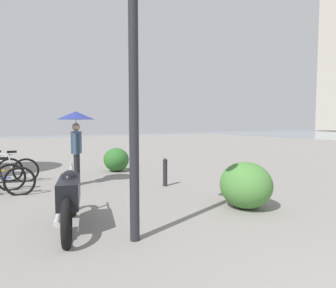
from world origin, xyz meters
The scene contains 7 objects.
lamppost centered at (4.04, 1.13, 2.60)m, with size 0.98×0.28×3.88m.
motorcycle centered at (5.08, 1.82, 0.50)m, with size 2.12×0.73×1.06m.
bicycle_white centered at (9.70, 2.56, 0.36)m, with size 0.37×1.75×0.95m.
pedestrian centered at (8.44, 0.86, 1.60)m, with size 1.00×1.00×2.03m.
bollard_mid centered at (7.02, -1.14, 0.40)m, with size 0.13×0.13×0.76m.
shrub_low centered at (4.39, -1.48, 0.47)m, with size 1.10×0.99×0.93m.
shrub_round centered at (10.03, -0.91, 0.41)m, with size 0.97×0.88×0.83m.
Camera 1 is at (0.17, 2.89, 1.72)m, focal length 31.64 mm.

